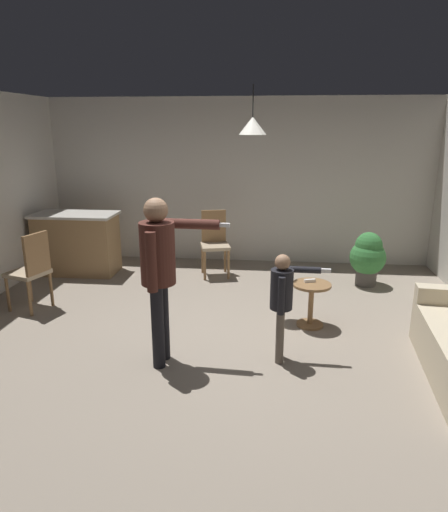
{
  "coord_description": "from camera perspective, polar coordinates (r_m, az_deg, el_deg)",
  "views": [
    {
      "loc": [
        0.57,
        -4.45,
        2.26
      ],
      "look_at": [
        0.11,
        -0.09,
        1.0
      ],
      "focal_mm": 32.08,
      "sensor_mm": 36.0,
      "label": 1
    }
  ],
  "objects": [
    {
      "name": "dining_chair_by_counter",
      "position": [
        6.15,
        -22.88,
        -1.43
      ],
      "size": [
        0.52,
        0.52,
        1.0
      ],
      "rotation": [
        0.0,
        0.0,
        1.28
      ],
      "color": "olive",
      "rests_on": "ground"
    },
    {
      "name": "ground",
      "position": [
        5.02,
        -1.11,
        -10.7
      ],
      "size": [
        7.68,
        7.68,
        0.0
      ],
      "primitive_type": "plane",
      "color": "gray"
    },
    {
      "name": "dining_chair_near_wall",
      "position": [
        7.04,
        -1.18,
        1.93
      ],
      "size": [
        0.51,
        0.51,
        1.0
      ],
      "rotation": [
        0.0,
        0.0,
        3.38
      ],
      "color": "olive",
      "rests_on": "ground"
    },
    {
      "name": "ceiling_light_pendant",
      "position": [
        5.46,
        3.59,
        15.92
      ],
      "size": [
        0.32,
        0.32,
        0.55
      ],
      "color": "silver"
    },
    {
      "name": "potted_plant_corner",
      "position": [
        6.92,
        17.49,
        -0.03
      ],
      "size": [
        0.51,
        0.51,
        0.79
      ],
      "color": "#4C4742",
      "rests_on": "ground"
    },
    {
      "name": "wall_back",
      "position": [
        7.72,
        1.82,
        9.26
      ],
      "size": [
        6.4,
        0.1,
        2.7
      ],
      "primitive_type": "cube",
      "color": "beige",
      "rests_on": "ground"
    },
    {
      "name": "side_table_by_couch",
      "position": [
        5.37,
        10.8,
        -5.33
      ],
      "size": [
        0.44,
        0.44,
        0.52
      ],
      "color": "olive",
      "rests_on": "ground"
    },
    {
      "name": "person_child",
      "position": [
        4.43,
        7.3,
        -4.97
      ],
      "size": [
        0.58,
        0.32,
        1.09
      ],
      "rotation": [
        0.0,
        0.0,
        -1.6
      ],
      "color": "#60564C",
      "rests_on": "ground"
    },
    {
      "name": "person_adult",
      "position": [
        4.28,
        -8.06,
        -1.01
      ],
      "size": [
        0.82,
        0.47,
        1.63
      ],
      "rotation": [
        0.0,
        0.0,
        -1.62
      ],
      "color": "black",
      "rests_on": "ground"
    },
    {
      "name": "kitchen_counter",
      "position": [
        7.51,
        -17.83,
        1.53
      ],
      "size": [
        1.26,
        0.66,
        0.95
      ],
      "color": "#99754C",
      "rests_on": "ground"
    },
    {
      "name": "spare_remote_on_table",
      "position": [
        5.34,
        10.65,
        -3.04
      ],
      "size": [
        0.13,
        0.07,
        0.04
      ],
      "primitive_type": "cube",
      "rotation": [
        0.0,
        0.0,
        1.86
      ],
      "color": "white",
      "rests_on": "side_table_by_couch"
    }
  ]
}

